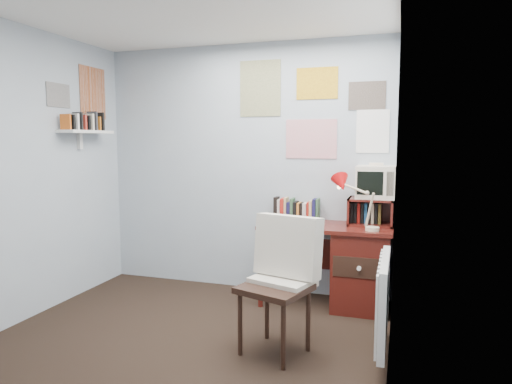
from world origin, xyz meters
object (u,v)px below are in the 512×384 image
(wall_shelf, at_px, (86,132))
(desk, at_px, (355,265))
(desk_lamp, at_px, (373,206))
(radiator, at_px, (384,300))
(tv_riser, at_px, (371,212))
(desk_chair, at_px, (275,289))
(crt_tv, at_px, (376,180))

(wall_shelf, bearing_deg, desk, 8.40)
(desk_lamp, relative_size, radiator, 0.54)
(tv_riser, height_order, radiator, tv_riser)
(radiator, bearing_deg, desk_lamp, 99.96)
(desk, distance_m, radiator, 0.97)
(radiator, height_order, wall_shelf, wall_shelf)
(radiator, bearing_deg, tv_riser, 99.28)
(desk_chair, xyz_separation_m, radiator, (0.75, 0.17, -0.06))
(desk, height_order, tv_riser, tv_riser)
(tv_riser, relative_size, wall_shelf, 0.65)
(desk_lamp, bearing_deg, radiator, -78.57)
(tv_riser, xyz_separation_m, wall_shelf, (-2.69, -0.49, 0.74))
(desk, distance_m, crt_tv, 0.79)
(tv_riser, xyz_separation_m, radiator, (0.17, -1.04, -0.47))
(desk_lamp, xyz_separation_m, radiator, (0.14, -0.77, -0.56))
(desk_chair, xyz_separation_m, tv_riser, (0.58, 1.21, 0.40))
(desk, xyz_separation_m, desk_lamp, (0.15, -0.16, 0.57))
(desk_chair, xyz_separation_m, wall_shelf, (-2.11, 0.72, 1.14))
(desk, relative_size, crt_tv, 3.51)
(desk_chair, height_order, wall_shelf, wall_shelf)
(tv_riser, relative_size, radiator, 0.50)
(tv_riser, relative_size, crt_tv, 1.17)
(radiator, bearing_deg, desk_chair, -167.31)
(desk, distance_m, tv_riser, 0.51)
(desk_lamp, height_order, tv_riser, desk_lamp)
(desk_chair, relative_size, wall_shelf, 1.55)
(radiator, relative_size, wall_shelf, 1.29)
(desk, height_order, wall_shelf, wall_shelf)
(crt_tv, bearing_deg, desk, -140.02)
(desk_lamp, height_order, radiator, desk_lamp)
(radiator, xyz_separation_m, wall_shelf, (-2.86, 0.55, 1.20))
(desk_lamp, relative_size, tv_riser, 1.08)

